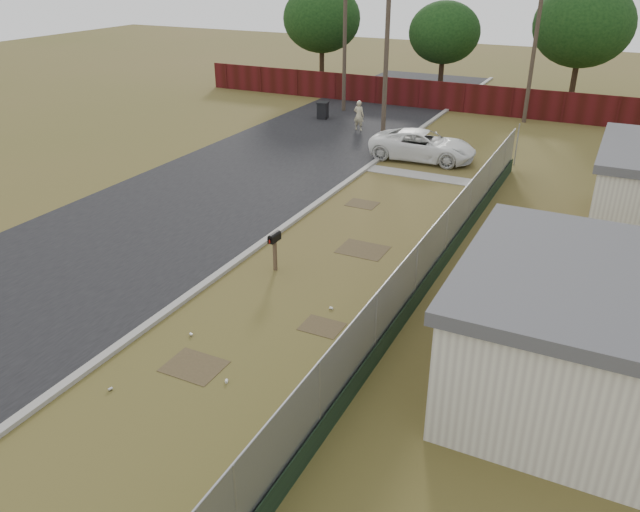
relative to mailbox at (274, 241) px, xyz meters
The scene contains 11 objects.
ground 1.95m from the mailbox, 13.15° to the right, with size 120.00×120.00×0.00m, color brown.
street 9.29m from the mailbox, 123.83° to the left, with size 15.10×60.00×0.12m.
chainlink_fence 4.78m from the mailbox, ahead, with size 0.10×27.06×2.02m.
privacy_fence 25.01m from the mailbox, 100.10° to the left, with size 30.00×0.12×1.80m, color #460F10.
utility_poles 20.72m from the mailbox, 95.78° to the left, with size 12.60×8.24×9.00m.
horizon_trees 23.59m from the mailbox, 83.96° to the left, with size 33.32×31.94×7.78m.
mailbox is the anchor object (origin of this frame).
pickup_truck 13.58m from the mailbox, 88.01° to the left, with size 2.35×5.10×1.42m, color white.
pedestrian 18.01m from the mailbox, 104.65° to the left, with size 0.62×0.41×1.70m, color beige.
trash_bin 20.56m from the mailbox, 111.82° to the left, with size 0.75×0.75×1.01m.
scattered_litter 4.79m from the mailbox, 77.37° to the right, with size 3.10×5.65×0.07m.
Camera 1 is at (7.48, -14.85, 9.02)m, focal length 35.00 mm.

